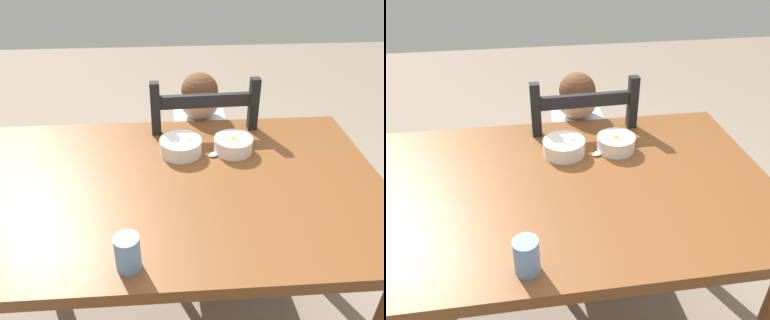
# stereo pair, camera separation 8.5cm
# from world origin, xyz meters

# --- Properties ---
(dining_table) EXTENTS (1.37, 0.86, 0.77)m
(dining_table) POSITION_xyz_m (0.00, 0.00, 0.66)
(dining_table) COLOR brown
(dining_table) RESTS_ON ground
(dining_chair) EXTENTS (0.44, 0.44, 0.98)m
(dining_chair) POSITION_xyz_m (0.13, 0.48, 0.46)
(dining_chair) COLOR black
(dining_chair) RESTS_ON ground
(child_figure) EXTENTS (0.32, 0.31, 0.95)m
(child_figure) POSITION_xyz_m (0.13, 0.47, 0.63)
(child_figure) COLOR silver
(child_figure) RESTS_ON ground
(bowl_of_peas) EXTENTS (0.15, 0.15, 0.06)m
(bowl_of_peas) POSITION_xyz_m (0.03, 0.18, 0.80)
(bowl_of_peas) COLOR white
(bowl_of_peas) RESTS_ON dining_table
(bowl_of_carrots) EXTENTS (0.14, 0.14, 0.06)m
(bowl_of_carrots) POSITION_xyz_m (0.22, 0.18, 0.80)
(bowl_of_carrots) COLOR white
(bowl_of_carrots) RESTS_ON dining_table
(spoon) EXTENTS (0.13, 0.09, 0.01)m
(spoon) POSITION_xyz_m (0.17, 0.17, 0.77)
(spoon) COLOR silver
(spoon) RESTS_ON dining_table
(drinking_cup) EXTENTS (0.06, 0.06, 0.10)m
(drinking_cup) POSITION_xyz_m (-0.12, -0.35, 0.82)
(drinking_cup) COLOR #6D99CE
(drinking_cup) RESTS_ON dining_table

